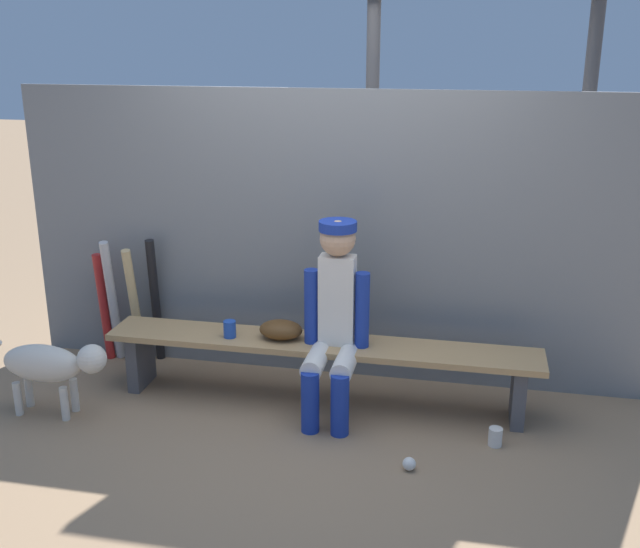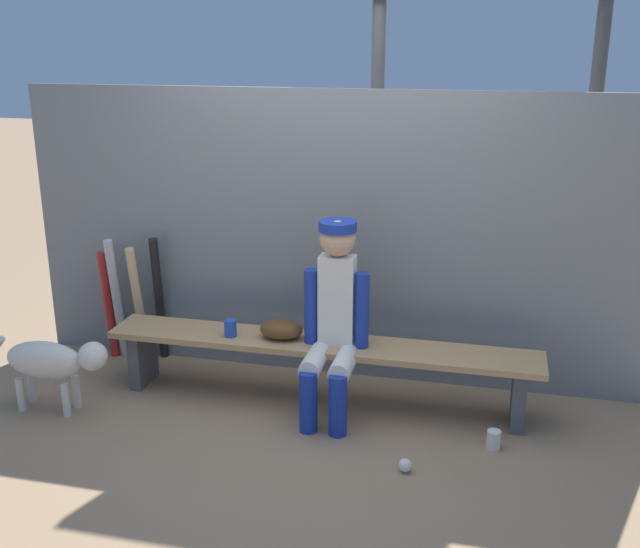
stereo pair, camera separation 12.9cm
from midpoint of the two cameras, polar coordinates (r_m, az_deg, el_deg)
ground_plane at (r=4.94m, az=0.76°, el=-9.70°), size 30.00×30.00×0.00m
chainlink_fence at (r=5.02m, az=2.00°, el=2.74°), size 4.40×0.03×1.96m
dugout_bench at (r=4.80m, az=0.77°, el=-6.10°), size 2.78×0.36×0.42m
player_seated at (r=4.57m, az=1.85°, el=-3.16°), size 0.41×0.55×1.22m
baseball_glove at (r=4.80m, az=-2.20°, el=-4.23°), size 0.28×0.20×0.12m
bat_aluminum_black at (r=5.49m, az=-11.50°, el=-1.90°), size 0.09×0.17×0.93m
bat_wood_natural at (r=5.50m, az=-13.01°, el=-2.26°), size 0.08×0.23×0.88m
bat_aluminum_silver at (r=5.55m, az=-14.56°, el=-1.90°), size 0.11×0.25×0.93m
bat_aluminum_red at (r=5.63m, az=-15.18°, el=-2.31°), size 0.08×0.14×0.81m
baseball at (r=4.25m, az=7.39°, el=-14.25°), size 0.07×0.07×0.07m
cup_on_ground at (r=4.54m, az=13.89°, el=-12.13°), size 0.08×0.08×0.11m
cup_on_bench at (r=4.85m, az=-6.08°, el=-4.12°), size 0.08×0.08×0.11m
scoreboard at (r=5.62m, az=14.09°, el=19.17°), size 2.04×0.27×3.55m
dog at (r=4.97m, az=-18.98°, el=-6.31°), size 0.84×0.20×0.49m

